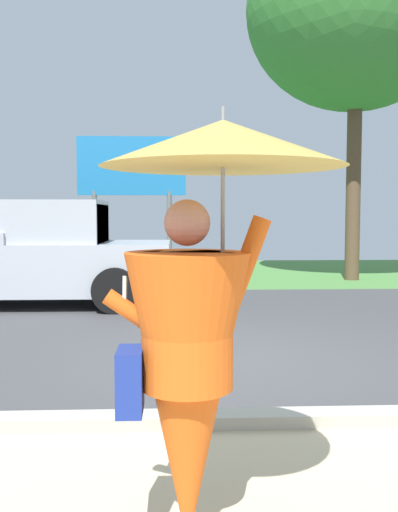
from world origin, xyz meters
The scene contains 5 objects.
ground_plane centered at (0.00, 2.95, -0.05)m, with size 40.00×22.00×0.20m.
monk_pedestrian centered at (-0.47, -3.61, 1.17)m, with size 1.16×1.16×2.13m.
pickup_truck centered at (-3.23, 4.14, 0.87)m, with size 5.20×2.28×1.88m.
roadside_billboard centered at (-1.59, 7.60, 2.55)m, with size 2.60×0.12×3.50m.
tree_left_far centered at (3.89, 7.82, 6.62)m, with size 5.39×5.39×9.09m.
Camera 1 is at (-0.58, -6.31, 1.63)m, focal length 40.17 mm.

